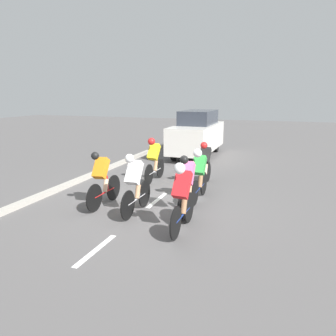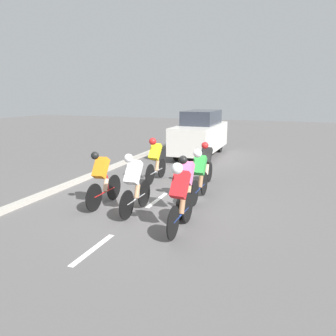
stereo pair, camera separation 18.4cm
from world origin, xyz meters
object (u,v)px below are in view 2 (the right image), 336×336
object	(u,v)px
cyclist_red	(180,195)
support_car	(200,134)
cyclist_pink	(186,183)
cyclist_black	(206,163)
cyclist_yellow	(155,158)
cyclist_orange	(102,178)
cyclist_white	(134,182)
cyclist_green	(199,173)

from	to	relation	value
cyclist_red	support_car	xyz separation A→B (m)	(1.97, -8.76, 0.25)
cyclist_pink	cyclist_black	world-z (taller)	cyclist_pink
cyclist_pink	support_car	distance (m)	7.85
cyclist_yellow	cyclist_black	xyz separation A→B (m)	(-1.72, -0.09, -0.04)
cyclist_orange	support_car	distance (m)	7.92
cyclist_red	cyclist_white	distance (m)	1.55
cyclist_yellow	cyclist_white	bearing A→B (deg)	103.28
cyclist_white	cyclist_green	distance (m)	1.96
cyclist_orange	cyclist_red	bearing A→B (deg)	160.58
cyclist_black	cyclist_green	distance (m)	1.57
cyclist_red	cyclist_white	world-z (taller)	cyclist_red
cyclist_red	cyclist_orange	bearing A→B (deg)	-19.42
cyclist_white	cyclist_orange	bearing A→B (deg)	-11.66
cyclist_red	cyclist_yellow	xyz separation A→B (m)	(2.11, -3.63, -0.02)
cyclist_red	cyclist_orange	world-z (taller)	cyclist_red
cyclist_yellow	cyclist_black	bearing A→B (deg)	-176.85
cyclist_orange	cyclist_black	size ratio (longest dim) A/B	1.04
cyclist_white	cyclist_green	world-z (taller)	cyclist_white
cyclist_red	cyclist_orange	size ratio (longest dim) A/B	0.99
cyclist_white	cyclist_black	world-z (taller)	cyclist_white
cyclist_orange	cyclist_white	bearing A→B (deg)	168.34
cyclist_orange	cyclist_yellow	bearing A→B (deg)	-96.93
cyclist_red	cyclist_pink	size ratio (longest dim) A/B	0.99
cyclist_pink	support_car	world-z (taller)	support_car
cyclist_yellow	cyclist_pink	bearing A→B (deg)	126.97
cyclist_yellow	cyclist_red	bearing A→B (deg)	120.20
cyclist_yellow	cyclist_black	world-z (taller)	cyclist_yellow
cyclist_orange	cyclist_pink	bearing A→B (deg)	-173.78
cyclist_red	support_car	bearing A→B (deg)	-77.35
cyclist_yellow	cyclist_green	distance (m)	2.42
cyclist_green	support_car	bearing A→B (deg)	-74.84
cyclist_white	support_car	size ratio (longest dim) A/B	0.37
cyclist_black	cyclist_yellow	bearing A→B (deg)	3.15
cyclist_red	cyclist_green	distance (m)	2.18
cyclist_red	cyclist_black	world-z (taller)	cyclist_red
cyclist_yellow	cyclist_green	bearing A→B (deg)	142.96
cyclist_orange	cyclist_green	bearing A→B (deg)	-149.96
cyclist_green	cyclist_red	bearing A→B (deg)	94.81
support_car	cyclist_green	bearing A→B (deg)	105.16
cyclist_red	cyclist_white	bearing A→B (deg)	-24.73
cyclist_yellow	cyclist_orange	bearing A→B (deg)	83.07
support_car	cyclist_pink	bearing A→B (deg)	102.91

